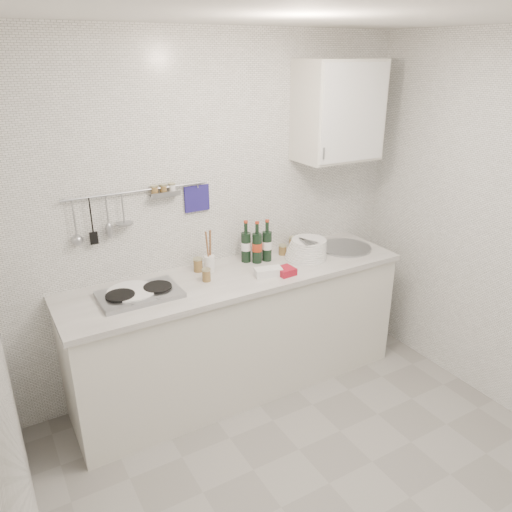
{
  "coord_description": "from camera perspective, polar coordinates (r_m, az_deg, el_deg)",
  "views": [
    {
      "loc": [
        -1.48,
        -1.68,
        2.33
      ],
      "look_at": [
        0.03,
        0.9,
        1.12
      ],
      "focal_mm": 35.0,
      "sensor_mm": 36.0,
      "label": 1
    }
  ],
  "objects": [
    {
      "name": "back_wall",
      "position": [
        3.59,
        -4.41,
        4.52
      ],
      "size": [
        3.0,
        0.02,
        2.5
      ],
      "primitive_type": "cube",
      "color": "silver",
      "rests_on": "floor"
    },
    {
      "name": "jar_c",
      "position": [
        3.77,
        3.05,
        0.73
      ],
      "size": [
        0.06,
        0.06,
        0.08
      ],
      "rotation": [
        0.0,
        0.0,
        0.16
      ],
      "color": "brown",
      "rests_on": "counter"
    },
    {
      "name": "wall_cabinet",
      "position": [
        3.77,
        9.42,
        16.05
      ],
      "size": [
        0.6,
        0.38,
        0.7
      ],
      "color": "silver",
      "rests_on": "back_wall"
    },
    {
      "name": "jar_b",
      "position": [
        3.9,
        4.28,
        1.55
      ],
      "size": [
        0.07,
        0.07,
        0.09
      ],
      "rotation": [
        0.0,
        0.0,
        -0.43
      ],
      "color": "brown",
      "rests_on": "counter"
    },
    {
      "name": "jar_a",
      "position": [
        3.49,
        -6.64,
        -0.99
      ],
      "size": [
        0.07,
        0.07,
        0.1
      ],
      "rotation": [
        0.0,
        0.0,
        0.21
      ],
      "color": "brown",
      "rests_on": "counter"
    },
    {
      "name": "wall_left",
      "position": [
        2.0,
        -26.42,
        -13.25
      ],
      "size": [
        0.02,
        2.8,
        2.5
      ],
      "primitive_type": "cube",
      "color": "silver",
      "rests_on": "floor"
    },
    {
      "name": "floor",
      "position": [
        3.24,
        8.36,
        -24.31
      ],
      "size": [
        3.0,
        3.0,
        0.0
      ],
      "primitive_type": "plane",
      "color": "gray",
      "rests_on": "ground"
    },
    {
      "name": "wine_bottles",
      "position": [
        3.6,
        0.08,
        1.68
      ],
      "size": [
        0.22,
        0.13,
        0.31
      ],
      "rotation": [
        0.0,
        0.0,
        -0.39
      ],
      "color": "black",
      "rests_on": "counter"
    },
    {
      "name": "ceiling",
      "position": [
        2.25,
        12.26,
        25.96
      ],
      "size": [
        3.0,
        3.0,
        0.0
      ],
      "primitive_type": "plane",
      "rotation": [
        3.14,
        0.0,
        0.0
      ],
      "color": "silver",
      "rests_on": "back_wall"
    },
    {
      "name": "utensil_crock",
      "position": [
        3.48,
        -5.32,
        -0.6
      ],
      "size": [
        0.07,
        0.07,
        0.3
      ],
      "rotation": [
        0.0,
        0.0,
        -0.28
      ],
      "color": "white",
      "rests_on": "counter"
    },
    {
      "name": "strawberry_punnet",
      "position": [
        3.43,
        3.39,
        -1.74
      ],
      "size": [
        0.13,
        0.13,
        0.05
      ],
      "primitive_type": "cube",
      "rotation": [
        0.0,
        0.0,
        0.07
      ],
      "color": "#AA1221",
      "rests_on": "counter"
    },
    {
      "name": "wall_rail",
      "position": [
        3.3,
        -13.61,
        5.58
      ],
      "size": [
        0.98,
        0.09,
        0.34
      ],
      "color": "#93969B",
      "rests_on": "back_wall"
    },
    {
      "name": "jar_d",
      "position": [
        3.34,
        -5.69,
        -2.16
      ],
      "size": [
        0.06,
        0.06,
        0.09
      ],
      "rotation": [
        0.0,
        0.0,
        -0.1
      ],
      "color": "brown",
      "rests_on": "counter"
    },
    {
      "name": "butter_dish",
      "position": [
        3.41,
        1.4,
        -1.83
      ],
      "size": [
        0.2,
        0.13,
        0.06
      ],
      "primitive_type": "cube",
      "rotation": [
        0.0,
        0.0,
        -0.24
      ],
      "color": "white",
      "rests_on": "counter"
    },
    {
      "name": "plate_stack_sink",
      "position": [
        3.73,
        5.87,
        0.78
      ],
      "size": [
        0.34,
        0.32,
        0.14
      ],
      "rotation": [
        0.0,
        0.0,
        0.07
      ],
      "color": "white",
      "rests_on": "counter"
    },
    {
      "name": "counter",
      "position": [
        3.68,
        -1.88,
        -8.9
      ],
      "size": [
        2.44,
        0.64,
        0.96
      ],
      "color": "silver",
      "rests_on": "floor"
    },
    {
      "name": "plate_stack_hob",
      "position": [
        3.22,
        -14.12,
        -4.19
      ],
      "size": [
        0.32,
        0.32,
        0.04
      ],
      "rotation": [
        0.0,
        0.0,
        0.33
      ],
      "color": "#5565C2",
      "rests_on": "counter"
    }
  ]
}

